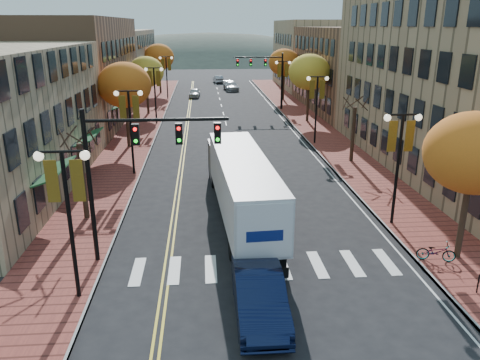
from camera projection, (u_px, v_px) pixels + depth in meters
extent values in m
plane|color=black|center=(269.00, 291.00, 18.95)|extent=(200.00, 200.00, 0.00)
cube|color=brown|center=(141.00, 127.00, 48.99)|extent=(4.00, 85.00, 0.15)
cube|color=brown|center=(310.00, 124.00, 50.35)|extent=(4.00, 85.00, 0.15)
cube|color=brown|center=(66.00, 72.00, 49.99)|extent=(12.00, 24.00, 11.00)
cube|color=#9E8966|center=(110.00, 62.00, 73.88)|extent=(12.00, 26.00, 9.50)
cube|color=brown|center=(370.00, 69.00, 58.50)|extent=(15.00, 24.00, 10.00)
cube|color=#9E8966|center=(326.00, 54.00, 79.15)|extent=(15.00, 20.00, 11.00)
cylinder|color=#382619|center=(83.00, 181.00, 25.13)|extent=(0.28, 0.28, 4.20)
cylinder|color=#382619|center=(127.00, 119.00, 40.16)|extent=(0.28, 0.28, 4.90)
ellipsoid|color=orange|center=(124.00, 85.00, 39.25)|extent=(4.48, 4.48, 3.81)
cylinder|color=#382619|center=(147.00, 94.00, 55.35)|extent=(0.28, 0.28, 4.55)
ellipsoid|color=yellow|center=(146.00, 72.00, 54.51)|extent=(4.16, 4.16, 3.54)
cylinder|color=#382619|center=(160.00, 76.00, 72.30)|extent=(0.28, 0.28, 5.04)
ellipsoid|color=orange|center=(159.00, 57.00, 71.37)|extent=(4.61, 4.61, 3.92)
cylinder|color=#382619|center=(464.00, 210.00, 20.75)|extent=(0.28, 0.28, 4.55)
ellipsoid|color=orange|center=(474.00, 153.00, 19.92)|extent=(4.16, 4.16, 3.54)
cylinder|color=#382619|center=(353.00, 134.00, 35.95)|extent=(0.28, 0.28, 4.20)
cylinder|color=#382619|center=(308.00, 99.00, 50.97)|extent=(0.28, 0.28, 4.90)
ellipsoid|color=yellow|center=(309.00, 72.00, 50.07)|extent=(4.48, 4.48, 3.81)
cylinder|color=#382619|center=(283.00, 82.00, 66.13)|extent=(0.28, 0.28, 4.76)
ellipsoid|color=orange|center=(284.00, 62.00, 65.25)|extent=(4.35, 4.35, 3.70)
cylinder|color=black|center=(71.00, 229.00, 17.44)|extent=(0.16, 0.16, 6.00)
cylinder|color=black|center=(61.00, 152.00, 16.49)|extent=(1.60, 0.10, 0.10)
sphere|color=#FFF2CC|center=(39.00, 156.00, 16.48)|extent=(0.36, 0.36, 0.36)
sphere|color=#FFF2CC|center=(85.00, 155.00, 16.60)|extent=(0.36, 0.36, 0.36)
cube|color=#B78418|center=(52.00, 181.00, 16.81)|extent=(0.45, 0.03, 1.60)
cube|color=#B78418|center=(78.00, 181.00, 16.87)|extent=(0.45, 0.03, 1.60)
cylinder|color=black|center=(131.00, 134.00, 32.58)|extent=(0.16, 0.16, 6.00)
cylinder|color=black|center=(128.00, 91.00, 31.63)|extent=(1.60, 0.10, 0.10)
sphere|color=#FFF2CC|center=(116.00, 93.00, 31.62)|extent=(0.36, 0.36, 0.36)
sphere|color=#FFF2CC|center=(140.00, 93.00, 31.74)|extent=(0.36, 0.36, 0.36)
cube|color=#B78418|center=(123.00, 107.00, 31.94)|extent=(0.45, 0.03, 1.60)
cube|color=#B78418|center=(136.00, 107.00, 32.01)|extent=(0.45, 0.03, 1.60)
cylinder|color=black|center=(155.00, 97.00, 49.60)|extent=(0.16, 0.16, 6.00)
cylinder|color=black|center=(154.00, 68.00, 48.66)|extent=(1.60, 0.10, 0.10)
sphere|color=#FFF2CC|center=(146.00, 69.00, 48.64)|extent=(0.36, 0.36, 0.36)
sphere|color=#FFF2CC|center=(161.00, 69.00, 48.76)|extent=(0.36, 0.36, 0.36)
cube|color=#B78418|center=(150.00, 79.00, 48.97)|extent=(0.45, 0.03, 1.60)
cube|color=#B78418|center=(158.00, 79.00, 49.04)|extent=(0.45, 0.03, 1.60)
cylinder|color=black|center=(167.00, 78.00, 66.63)|extent=(0.16, 0.16, 6.00)
cylinder|color=black|center=(166.00, 57.00, 65.68)|extent=(1.60, 0.10, 0.10)
sphere|color=#FFF2CC|center=(160.00, 58.00, 65.67)|extent=(0.36, 0.36, 0.36)
sphere|color=#FFF2CC|center=(172.00, 58.00, 65.79)|extent=(0.36, 0.36, 0.36)
cube|color=#B78418|center=(163.00, 65.00, 66.00)|extent=(0.45, 0.03, 1.60)
cube|color=#B78418|center=(169.00, 65.00, 66.07)|extent=(0.45, 0.03, 1.60)
cylinder|color=black|center=(397.00, 172.00, 24.24)|extent=(0.16, 0.16, 6.00)
cylinder|color=black|center=(403.00, 115.00, 23.30)|extent=(1.60, 0.10, 0.10)
sphere|color=#FFF2CC|center=(388.00, 118.00, 23.29)|extent=(0.36, 0.36, 0.36)
sphere|color=#FFF2CC|center=(419.00, 117.00, 23.41)|extent=(0.36, 0.36, 0.36)
cube|color=#B78418|center=(392.00, 136.00, 23.61)|extent=(0.45, 0.03, 1.60)
cube|color=#B78418|center=(410.00, 136.00, 23.68)|extent=(0.45, 0.03, 1.60)
cylinder|color=black|center=(316.00, 111.00, 41.27)|extent=(0.16, 0.16, 6.00)
cylinder|color=black|center=(318.00, 77.00, 40.33)|extent=(1.60, 0.10, 0.10)
sphere|color=#FFF2CC|center=(309.00, 79.00, 40.31)|extent=(0.36, 0.36, 0.36)
sphere|color=#FFF2CC|center=(327.00, 78.00, 40.43)|extent=(0.36, 0.36, 0.36)
cube|color=#B78418|center=(312.00, 90.00, 40.64)|extent=(0.45, 0.03, 1.60)
cube|color=#B78418|center=(322.00, 90.00, 40.71)|extent=(0.45, 0.03, 1.60)
cylinder|color=black|center=(282.00, 86.00, 58.30)|extent=(0.16, 0.16, 6.00)
cylinder|color=black|center=(283.00, 61.00, 57.35)|extent=(1.60, 0.10, 0.10)
sphere|color=#FFF2CC|center=(277.00, 63.00, 57.34)|extent=(0.36, 0.36, 0.36)
sphere|color=#FFF2CC|center=(290.00, 63.00, 57.46)|extent=(0.36, 0.36, 0.36)
cube|color=#B78418|center=(279.00, 71.00, 57.67)|extent=(0.45, 0.03, 1.60)
cube|color=#B78418|center=(286.00, 70.00, 57.73)|extent=(0.45, 0.03, 1.60)
cylinder|color=black|center=(90.00, 190.00, 20.13)|extent=(0.20, 0.20, 7.00)
cylinder|color=black|center=(157.00, 120.00, 19.41)|extent=(6.00, 0.14, 0.14)
cube|color=black|center=(136.00, 134.00, 19.53)|extent=(0.30, 0.25, 0.90)
sphere|color=#FF0C0C|center=(135.00, 129.00, 19.32)|extent=(0.16, 0.16, 0.16)
cube|color=black|center=(179.00, 134.00, 19.66)|extent=(0.30, 0.25, 0.90)
sphere|color=#FF0C0C|center=(179.00, 129.00, 19.45)|extent=(0.16, 0.16, 0.16)
cube|color=black|center=(217.00, 133.00, 19.79)|extent=(0.30, 0.25, 0.90)
sphere|color=#FF0C0C|center=(218.00, 128.00, 19.57)|extent=(0.16, 0.16, 0.16)
cylinder|color=black|center=(282.00, 82.00, 58.13)|extent=(0.20, 0.20, 7.00)
cylinder|color=black|center=(258.00, 57.00, 56.96)|extent=(6.00, 0.14, 0.14)
cube|color=black|center=(265.00, 62.00, 57.22)|extent=(0.30, 0.25, 0.90)
sphere|color=#FF0C0C|center=(266.00, 60.00, 57.01)|extent=(0.16, 0.16, 0.16)
cube|color=black|center=(251.00, 62.00, 57.08)|extent=(0.30, 0.25, 0.90)
sphere|color=#FF0C0C|center=(251.00, 60.00, 56.87)|extent=(0.16, 0.16, 0.16)
cube|color=black|center=(238.00, 62.00, 56.96)|extent=(0.30, 0.25, 0.90)
sphere|color=#FF0C0C|center=(238.00, 60.00, 56.75)|extent=(0.16, 0.16, 0.16)
cube|color=black|center=(243.00, 212.00, 24.88)|extent=(1.65, 12.25, 0.33)
cube|color=silver|center=(243.00, 183.00, 24.36)|extent=(3.15, 12.34, 2.63)
cube|color=black|center=(227.00, 160.00, 31.71)|extent=(2.51, 2.95, 2.35)
cylinder|color=black|center=(236.00, 262.00, 20.26)|extent=(0.38, 0.96, 0.94)
cylinder|color=black|center=(281.00, 259.00, 20.51)|extent=(0.38, 0.96, 0.94)
cylinder|color=black|center=(233.00, 251.00, 21.32)|extent=(0.38, 0.96, 0.94)
cylinder|color=black|center=(275.00, 248.00, 21.58)|extent=(0.38, 0.96, 0.94)
cylinder|color=black|center=(214.00, 181.00, 30.86)|extent=(0.38, 0.96, 0.94)
cylinder|color=black|center=(244.00, 179.00, 31.12)|extent=(0.38, 0.96, 0.94)
cylinder|color=black|center=(212.00, 172.00, 32.80)|extent=(0.38, 0.96, 0.94)
cylinder|color=black|center=(239.00, 170.00, 33.06)|extent=(0.38, 0.96, 0.94)
imported|color=black|center=(259.00, 295.00, 17.11)|extent=(1.79, 5.11, 1.68)
imported|color=black|center=(262.00, 205.00, 26.18)|extent=(2.71, 5.03, 1.34)
imported|color=silver|center=(195.00, 93.00, 69.61)|extent=(1.78, 3.91, 1.30)
imported|color=#9F9FA6|center=(231.00, 86.00, 76.66)|extent=(2.62, 5.16, 1.44)
imported|color=#A1A1A8|center=(218.00, 79.00, 86.90)|extent=(1.96, 4.30, 1.37)
imported|color=gray|center=(436.00, 252.00, 20.94)|extent=(1.78, 1.03, 0.89)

